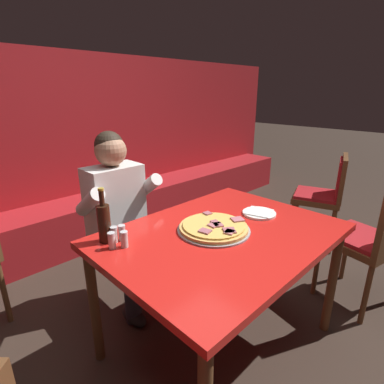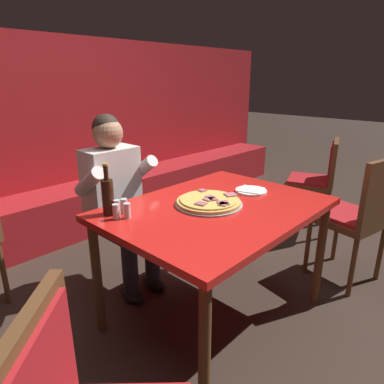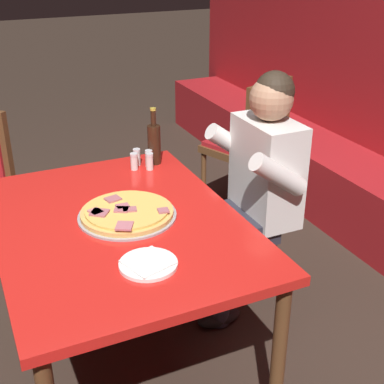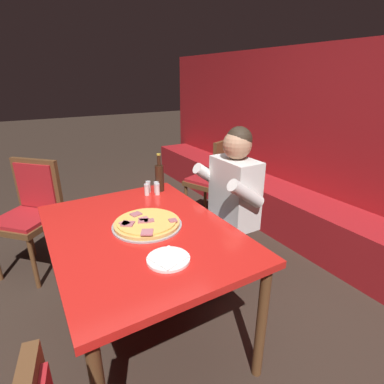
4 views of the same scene
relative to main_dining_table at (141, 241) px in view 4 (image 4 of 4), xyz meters
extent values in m
plane|color=#33261E|center=(0.00, 0.00, -0.70)|extent=(24.00, 24.00, 0.00)
cube|color=#A3191E|center=(0.00, 2.18, 0.25)|extent=(6.80, 0.16, 1.90)
cube|color=#A3191E|center=(0.00, 1.86, -0.47)|extent=(6.46, 0.48, 0.46)
cylinder|color=brown|center=(-0.59, -0.43, -0.33)|extent=(0.06, 0.06, 0.74)
cylinder|color=brown|center=(-0.59, 0.43, -0.33)|extent=(0.06, 0.06, 0.74)
cylinder|color=brown|center=(0.59, 0.43, -0.33)|extent=(0.06, 0.06, 0.74)
cube|color=red|center=(0.00, 0.00, 0.06)|extent=(1.31, 0.97, 0.04)
cylinder|color=#9E9EA3|center=(-0.02, 0.05, 0.08)|extent=(0.41, 0.41, 0.01)
cylinder|color=#DBA856|center=(-0.02, 0.05, 0.10)|extent=(0.39, 0.39, 0.02)
cylinder|color=#E0B251|center=(-0.02, 0.05, 0.11)|extent=(0.35, 0.35, 0.01)
cube|color=#B76670|center=(0.12, -0.01, 0.12)|extent=(0.09, 0.09, 0.01)
cube|color=#A85B66|center=(0.00, 0.05, 0.12)|extent=(0.05, 0.07, 0.01)
cube|color=#A85B66|center=(-0.01, 0.02, 0.12)|extent=(0.07, 0.07, 0.01)
cube|color=#A85B66|center=(-0.12, 0.02, 0.12)|extent=(0.06, 0.07, 0.01)
cube|color=#A85B66|center=(-0.02, -0.07, 0.12)|extent=(0.09, 0.09, 0.01)
cube|color=#C6757A|center=(-0.04, -0.08, 0.12)|extent=(0.07, 0.06, 0.01)
cube|color=#B76670|center=(-0.04, 0.04, 0.12)|extent=(0.05, 0.05, 0.01)
cube|color=#A85B66|center=(0.07, 0.18, 0.12)|extent=(0.05, 0.05, 0.01)
cylinder|color=white|center=(0.36, 0.00, 0.09)|extent=(0.21, 0.21, 0.01)
cube|color=white|center=(0.36, 0.00, 0.10)|extent=(0.19, 0.19, 0.01)
cylinder|color=black|center=(-0.52, 0.36, 0.18)|extent=(0.07, 0.07, 0.20)
cylinder|color=black|center=(-0.52, 0.36, 0.32)|extent=(0.03, 0.03, 0.08)
cylinder|color=#B29933|center=(-0.52, 0.36, 0.37)|extent=(0.03, 0.03, 0.01)
cylinder|color=silver|center=(-0.45, 0.31, 0.12)|extent=(0.04, 0.04, 0.07)
cylinder|color=#28231E|center=(-0.45, 0.31, 0.10)|extent=(0.03, 0.03, 0.04)
cylinder|color=silver|center=(-0.45, 0.31, 0.16)|extent=(0.04, 0.04, 0.01)
cylinder|color=silver|center=(-0.49, 0.32, 0.12)|extent=(0.04, 0.04, 0.07)
cylinder|color=#B23323|center=(-0.49, 0.32, 0.10)|extent=(0.03, 0.03, 0.04)
cylinder|color=silver|center=(-0.49, 0.32, 0.16)|extent=(0.04, 0.04, 0.01)
cylinder|color=silver|center=(-0.53, 0.27, 0.12)|extent=(0.04, 0.04, 0.07)
cylinder|color=silver|center=(-0.53, 0.27, 0.10)|extent=(0.03, 0.03, 0.04)
cylinder|color=silver|center=(-0.53, 0.27, 0.16)|extent=(0.04, 0.04, 0.01)
cylinder|color=silver|center=(-0.48, 0.24, 0.12)|extent=(0.04, 0.04, 0.07)
cylinder|color=#516B33|center=(-0.48, 0.24, 0.10)|extent=(0.03, 0.03, 0.04)
cylinder|color=silver|center=(-0.48, 0.24, 0.16)|extent=(0.04, 0.04, 0.01)
ellipsoid|color=black|center=(-0.28, 0.53, -0.65)|extent=(0.11, 0.24, 0.09)
ellipsoid|color=black|center=(-0.08, 0.53, -0.65)|extent=(0.11, 0.24, 0.09)
cylinder|color=#282833|center=(-0.28, 0.53, -0.47)|extent=(0.11, 0.11, 0.43)
cylinder|color=#282833|center=(-0.08, 0.53, -0.47)|extent=(0.11, 0.11, 0.43)
cube|color=#282833|center=(-0.18, 0.63, -0.19)|extent=(0.34, 0.40, 0.12)
cube|color=silver|center=(-0.18, 0.83, 0.08)|extent=(0.38, 0.22, 0.52)
cylinder|color=silver|center=(-0.40, 0.75, 0.16)|extent=(0.09, 0.30, 0.25)
cylinder|color=silver|center=(0.04, 0.75, 0.16)|extent=(0.09, 0.30, 0.25)
sphere|color=tan|center=(-0.18, 0.83, 0.45)|extent=(0.21, 0.21, 0.21)
sphere|color=#2D2319|center=(-0.18, 0.84, 0.48)|extent=(0.19, 0.19, 0.19)
cylinder|color=brown|center=(-0.87, -0.59, -0.47)|extent=(0.04, 0.04, 0.45)
cylinder|color=brown|center=(-1.41, -0.58, -0.47)|extent=(0.04, 0.04, 0.45)
cylinder|color=brown|center=(-1.14, -0.31, -0.47)|extent=(0.04, 0.04, 0.45)
cube|color=brown|center=(-1.14, -0.58, -0.22)|extent=(0.62, 0.62, 0.05)
cube|color=#A3191E|center=(-1.14, -0.58, -0.18)|extent=(0.57, 0.57, 0.03)
cube|color=brown|center=(-1.28, -0.44, 0.03)|extent=(0.34, 0.34, 0.46)
cube|color=#A3191E|center=(-1.26, -0.46, 0.03)|extent=(0.28, 0.27, 0.39)
cylinder|color=brown|center=(-1.39, 1.35, -0.46)|extent=(0.04, 0.04, 0.47)
cylinder|color=brown|center=(-1.25, 1.00, -0.46)|extent=(0.04, 0.04, 0.47)
cylinder|color=brown|center=(-1.04, 1.49, -0.46)|extent=(0.04, 0.04, 0.47)
cylinder|color=brown|center=(-0.89, 1.14, -0.46)|extent=(0.04, 0.04, 0.47)
cube|color=brown|center=(-1.14, 1.24, -0.20)|extent=(0.57, 0.57, 0.05)
cube|color=#A3191E|center=(-1.14, 1.24, -0.16)|extent=(0.53, 0.53, 0.03)
cube|color=brown|center=(-0.96, 1.32, 0.06)|extent=(0.20, 0.42, 0.48)
cube|color=#A3191E|center=(-0.98, 1.31, 0.06)|extent=(0.16, 0.34, 0.40)
camera|label=1|loc=(-1.18, -0.95, 0.83)|focal=28.00mm
camera|label=2|loc=(-1.50, -1.20, 0.81)|focal=32.00mm
camera|label=3|loc=(1.87, -0.52, 1.14)|focal=50.00mm
camera|label=4|loc=(1.47, -0.52, 0.91)|focal=28.00mm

